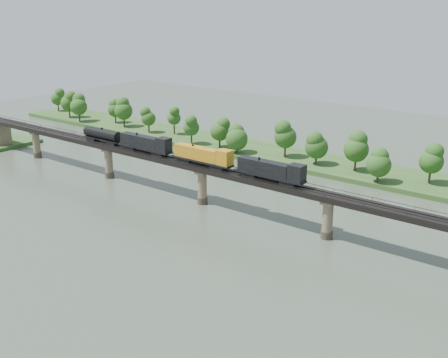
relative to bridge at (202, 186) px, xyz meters
The scene contains 6 objects.
ground 30.49m from the bridge, 90.00° to the right, with size 400.00×400.00×0.00m, color #374436.
far_bank 55.20m from the bridge, 90.00° to the left, with size 300.00×24.00×1.60m, color #294B1E.
bridge is the anchor object (origin of this frame).
bridge_superstructure 6.33m from the bridge, 90.00° to the left, with size 220.00×4.90×0.75m.
far_treeline 51.30m from the bridge, 99.23° to the left, with size 289.06×17.54×13.60m.
freight_train 11.54m from the bridge, behind, with size 83.49×3.25×5.75m.
Camera 1 is at (98.22, -86.14, 56.57)m, focal length 45.00 mm.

